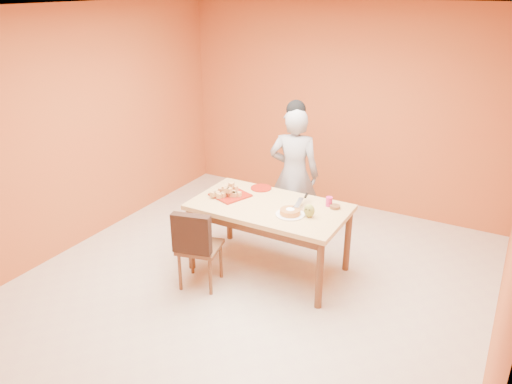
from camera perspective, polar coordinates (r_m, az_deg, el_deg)
The scene contains 16 objects.
floor at distance 5.21m, azimuth -0.76°, elevation -10.84°, with size 5.00×5.00×0.00m, color beige.
ceiling at distance 4.33m, azimuth -0.96°, elevation 20.37°, with size 5.00×5.00×0.00m, color silver.
wall_back at distance 6.79m, azimuth 9.86°, elevation 9.47°, with size 4.50×4.50×0.00m, color #B05928.
wall_left at distance 5.99m, azimuth -19.99°, elevation 6.62°, with size 5.00×5.00×0.00m, color #B05928.
dining_table at distance 5.20m, azimuth 1.52°, elevation -2.45°, with size 1.60×0.90×0.76m.
dining_chair at distance 5.05m, azimuth -6.58°, elevation -6.10°, with size 0.49×0.55×0.88m.
pastry_pile at distance 5.35m, azimuth -2.97°, elevation 0.26°, with size 0.31×0.31×0.10m, color tan, non-canonical shape.
person at distance 5.87m, azimuth 4.36°, elevation 2.00°, with size 0.59×0.38×1.61m, color gray.
pastry_platter at distance 5.38m, azimuth -2.95°, elevation -0.35°, with size 0.35×0.35×0.02m, color maroon.
red_dinner_plate at distance 5.56m, azimuth 0.59°, elevation 0.46°, with size 0.23×0.23×0.01m, color maroon.
white_cake_plate at distance 4.95m, azimuth 3.92°, elevation -2.58°, with size 0.29×0.29×0.01m, color white.
sponge_cake at distance 4.94m, azimuth 3.93°, elevation -2.27°, with size 0.21×0.21×0.05m, color gold.
cake_server at distance 5.07m, azimuth 4.91°, elevation -1.22°, with size 0.05×0.26×0.01m, color silver.
egg_ornament at distance 4.90m, azimuth 6.11°, elevation -2.13°, with size 0.11×0.09×0.14m, color olive.
magenta_glass at distance 5.17m, azimuth 8.35°, elevation -1.08°, with size 0.07×0.07×0.10m, color #C11C63.
checker_tin at distance 5.14m, azimuth 9.01°, elevation -1.68°, with size 0.11×0.11×0.03m, color #3A210F.
Camera 1 is at (2.16, -3.75, 2.90)m, focal length 35.00 mm.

